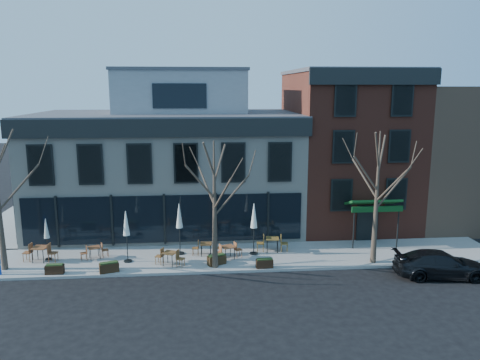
{
  "coord_description": "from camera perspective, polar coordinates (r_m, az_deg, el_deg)",
  "views": [
    {
      "loc": [
        2.28,
        -28.41,
        9.92
      ],
      "look_at": [
        4.89,
        2.0,
        3.88
      ],
      "focal_mm": 35.0,
      "sensor_mm": 36.0,
      "label": 1
    }
  ],
  "objects": [
    {
      "name": "cafe_set_5",
      "position": [
        28.66,
        3.96,
        -7.66
      ],
      "size": [
        1.98,
        0.87,
        1.02
      ],
      "color": "brown",
      "rests_on": "sidewalk_front"
    },
    {
      "name": "umbrella_0",
      "position": [
        29.11,
        -22.54,
        -5.74
      ],
      "size": [
        0.39,
        0.39,
        2.45
      ],
      "color": "black",
      "rests_on": "sidewalk_front"
    },
    {
      "name": "sidewalk_side",
      "position": [
        38.26,
        -25.52,
        -4.85
      ],
      "size": [
        4.5,
        12.0,
        0.15
      ],
      "primitive_type": "cube",
      "color": "gray",
      "rests_on": "ground"
    },
    {
      "name": "tree_mid",
      "position": [
        25.27,
        -3.11,
        -2.86
      ],
      "size": [
        3.5,
        3.55,
        7.04
      ],
      "color": "#382B21",
      "rests_on": "sidewalk_front"
    },
    {
      "name": "cafe_set_2",
      "position": [
        26.75,
        -8.55,
        -9.27
      ],
      "size": [
        1.79,
        1.11,
        0.93
      ],
      "color": "brown",
      "rests_on": "sidewalk_front"
    },
    {
      "name": "umbrella_2",
      "position": [
        27.9,
        -7.41,
        -4.69
      ],
      "size": [
        0.49,
        0.49,
        3.09
      ],
      "color": "black",
      "rests_on": "sidewalk_front"
    },
    {
      "name": "corner_building",
      "position": [
        33.95,
        -8.58,
        2.25
      ],
      "size": [
        18.39,
        10.39,
        11.1
      ],
      "color": "beige",
      "rests_on": "ground"
    },
    {
      "name": "ground",
      "position": [
        30.18,
        -9.06,
        -8.15
      ],
      "size": [
        120.0,
        120.0,
        0.0
      ],
      "primitive_type": "plane",
      "color": "black",
      "rests_on": "ground"
    },
    {
      "name": "cafe_set_1",
      "position": [
        28.75,
        -17.32,
        -8.29
      ],
      "size": [
        1.64,
        0.99,
        0.85
      ],
      "color": "brown",
      "rests_on": "sidewalk_front"
    },
    {
      "name": "cafe_set_3",
      "position": [
        28.07,
        -4.17,
        -8.23
      ],
      "size": [
        1.69,
        0.71,
        0.88
      ],
      "color": "brown",
      "rests_on": "sidewalk_front"
    },
    {
      "name": "sidewalk_front",
      "position": [
        28.06,
        -2.65,
        -9.37
      ],
      "size": [
        33.5,
        4.7,
        0.15
      ],
      "primitive_type": "cube",
      "color": "gray",
      "rests_on": "ground"
    },
    {
      "name": "umbrella_1",
      "position": [
        27.23,
        -13.7,
        -5.48
      ],
      "size": [
        0.48,
        0.48,
        2.99
      ],
      "color": "black",
      "rests_on": "sidewalk_front"
    },
    {
      "name": "cafe_set_4",
      "position": [
        27.43,
        -1.47,
        -8.63
      ],
      "size": [
        1.79,
        1.02,
        0.92
      ],
      "color": "brown",
      "rests_on": "sidewalk_front"
    },
    {
      "name": "planter_0",
      "position": [
        27.27,
        -21.66,
        -10.04
      ],
      "size": [
        0.95,
        0.38,
        0.53
      ],
      "color": "black",
      "rests_on": "sidewalk_front"
    },
    {
      "name": "parked_sedan",
      "position": [
        27.4,
        23.22,
        -9.42
      ],
      "size": [
        5.01,
        2.49,
        1.4
      ],
      "primitive_type": "imported",
      "rotation": [
        0.0,
        0.0,
        1.46
      ],
      "color": "black",
      "rests_on": "ground"
    },
    {
      "name": "umbrella_3",
      "position": [
        27.66,
        1.71,
        -4.72
      ],
      "size": [
        0.5,
        0.5,
        3.11
      ],
      "color": "black",
      "rests_on": "sidewalk_front"
    },
    {
      "name": "planter_3",
      "position": [
        26.24,
        3.0,
        -10.08
      ],
      "size": [
        0.95,
        0.43,
        0.52
      ],
      "color": "black",
      "rests_on": "sidewalk_front"
    },
    {
      "name": "cafe_set_0",
      "position": [
        29.32,
        -23.18,
        -8.11
      ],
      "size": [
        2.04,
        0.9,
        1.05
      ],
      "color": "brown",
      "rests_on": "sidewalk_front"
    },
    {
      "name": "planter_1",
      "position": [
        26.55,
        -15.68,
        -10.19
      ],
      "size": [
        1.09,
        0.69,
        0.57
      ],
      "color": "#322010",
      "rests_on": "sidewalk_front"
    },
    {
      "name": "planter_2",
      "position": [
        26.67,
        -2.86,
        -9.66
      ],
      "size": [
        1.11,
        0.8,
        0.58
      ],
      "color": "#312110",
      "rests_on": "sidewalk_front"
    },
    {
      "name": "tree_right",
      "position": [
        27.02,
        16.35,
        -1.89
      ],
      "size": [
        3.72,
        3.77,
        7.48
      ],
      "color": "#382B21",
      "rests_on": "sidewalk_front"
    },
    {
      "name": "red_brick_building",
      "position": [
        35.33,
        12.83,
        3.94
      ],
      "size": [
        8.2,
        11.78,
        11.18
      ],
      "color": "maroon",
      "rests_on": "ground"
    },
    {
      "name": "bg_building",
      "position": [
        40.47,
        25.98,
        3.07
      ],
      "size": [
        12.0,
        12.0,
        10.0
      ],
      "primitive_type": "cube",
      "color": "#8C664C",
      "rests_on": "ground"
    }
  ]
}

